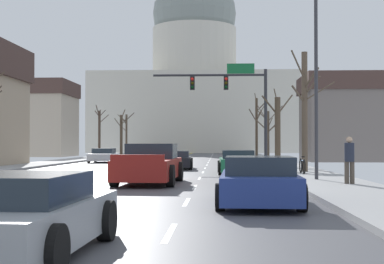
{
  "coord_description": "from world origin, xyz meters",
  "views": [
    {
      "loc": [
        4.35,
        -23.57,
        1.54
      ],
      "look_at": [
        2.0,
        26.71,
        2.57
      ],
      "focal_mm": 53.35,
      "sensor_mm": 36.0,
      "label": 1
    }
  ],
  "objects_px": {
    "street_lamp_right": "(308,61)",
    "sedan_oncoming_00": "(104,156)",
    "sedan_near_04": "(19,216)",
    "sedan_oncoming_02": "(169,152)",
    "sedan_near_00": "(176,160)",
    "sedan_oncoming_01": "(155,154)",
    "pedestrian_00": "(349,158)",
    "signal_gantry": "(234,93)",
    "sedan_near_01": "(238,163)",
    "bicycle_parked": "(302,166)",
    "pickup_truck_near_02": "(150,165)",
    "sedan_near_03": "(259,182)"
  },
  "relations": [
    {
      "from": "bicycle_parked",
      "to": "sedan_oncoming_02",
      "type": "bearing_deg",
      "value": 103.76
    },
    {
      "from": "sedan_near_03",
      "to": "sedan_oncoming_00",
      "type": "height_order",
      "value": "sedan_near_03"
    },
    {
      "from": "sedan_oncoming_00",
      "to": "sedan_oncoming_01",
      "type": "relative_size",
      "value": 1.09
    },
    {
      "from": "sedan_near_04",
      "to": "sedan_oncoming_02",
      "type": "relative_size",
      "value": 0.97
    },
    {
      "from": "signal_gantry",
      "to": "sedan_near_04",
      "type": "bearing_deg",
      "value": -96.83
    },
    {
      "from": "street_lamp_right",
      "to": "pedestrian_00",
      "type": "xyz_separation_m",
      "value": [
        1.05,
        -2.46,
        -3.76
      ]
    },
    {
      "from": "sedan_near_00",
      "to": "pedestrian_00",
      "type": "relative_size",
      "value": 2.77
    },
    {
      "from": "sedan_oncoming_01",
      "to": "sedan_oncoming_02",
      "type": "distance_m",
      "value": 12.6
    },
    {
      "from": "pickup_truck_near_02",
      "to": "bicycle_parked",
      "type": "distance_m",
      "value": 8.44
    },
    {
      "from": "street_lamp_right",
      "to": "sedan_near_00",
      "type": "height_order",
      "value": "street_lamp_right"
    },
    {
      "from": "pickup_truck_near_02",
      "to": "pedestrian_00",
      "type": "bearing_deg",
      "value": -13.68
    },
    {
      "from": "sedan_oncoming_02",
      "to": "sedan_near_01",
      "type": "bearing_deg",
      "value": -79.79
    },
    {
      "from": "sedan_near_04",
      "to": "pedestrian_00",
      "type": "height_order",
      "value": "pedestrian_00"
    },
    {
      "from": "pickup_truck_near_02",
      "to": "sedan_near_01",
      "type": "bearing_deg",
      "value": 63.56
    },
    {
      "from": "pickup_truck_near_02",
      "to": "sedan_near_03",
      "type": "xyz_separation_m",
      "value": [
        3.67,
        -7.6,
        -0.11
      ]
    },
    {
      "from": "sedan_near_00",
      "to": "bicycle_parked",
      "type": "relative_size",
      "value": 2.59
    },
    {
      "from": "sedan_near_03",
      "to": "sedan_near_04",
      "type": "height_order",
      "value": "sedan_near_03"
    },
    {
      "from": "sedan_oncoming_01",
      "to": "sedan_oncoming_02",
      "type": "height_order",
      "value": "sedan_oncoming_02"
    },
    {
      "from": "signal_gantry",
      "to": "pickup_truck_near_02",
      "type": "relative_size",
      "value": 1.46
    },
    {
      "from": "street_lamp_right",
      "to": "sedan_near_03",
      "type": "height_order",
      "value": "street_lamp_right"
    },
    {
      "from": "street_lamp_right",
      "to": "sedan_oncoming_02",
      "type": "distance_m",
      "value": 46.04
    },
    {
      "from": "pickup_truck_near_02",
      "to": "sedan_oncoming_02",
      "type": "bearing_deg",
      "value": 94.08
    },
    {
      "from": "bicycle_parked",
      "to": "pedestrian_00",
      "type": "bearing_deg",
      "value": -84.93
    },
    {
      "from": "sedan_oncoming_01",
      "to": "bicycle_parked",
      "type": "xyz_separation_m",
      "value": [
        10.13,
        -27.74,
        -0.07
      ]
    },
    {
      "from": "sedan_oncoming_02",
      "to": "bicycle_parked",
      "type": "distance_m",
      "value": 41.53
    },
    {
      "from": "sedan_oncoming_02",
      "to": "pedestrian_00",
      "type": "bearing_deg",
      "value": -77.5
    },
    {
      "from": "pedestrian_00",
      "to": "street_lamp_right",
      "type": "bearing_deg",
      "value": 113.03
    },
    {
      "from": "sedan_near_01",
      "to": "sedan_oncoming_01",
      "type": "relative_size",
      "value": 1.07
    },
    {
      "from": "sedan_oncoming_00",
      "to": "bicycle_parked",
      "type": "height_order",
      "value": "sedan_oncoming_00"
    },
    {
      "from": "sedan_near_00",
      "to": "pickup_truck_near_02",
      "type": "distance_m",
      "value": 12.81
    },
    {
      "from": "signal_gantry",
      "to": "sedan_near_04",
      "type": "height_order",
      "value": "signal_gantry"
    },
    {
      "from": "street_lamp_right",
      "to": "sedan_oncoming_00",
      "type": "height_order",
      "value": "street_lamp_right"
    },
    {
      "from": "signal_gantry",
      "to": "pickup_truck_near_02",
      "type": "xyz_separation_m",
      "value": [
        -3.73,
        -17.52,
        -4.38
      ]
    },
    {
      "from": "bicycle_parked",
      "to": "sedan_near_04",
      "type": "bearing_deg",
      "value": -108.98
    },
    {
      "from": "street_lamp_right",
      "to": "sedan_oncoming_02",
      "type": "xyz_separation_m",
      "value": [
        -9.45,
        44.86,
        -4.22
      ]
    },
    {
      "from": "sedan_near_04",
      "to": "street_lamp_right",
      "type": "bearing_deg",
      "value": 67.23
    },
    {
      "from": "bicycle_parked",
      "to": "street_lamp_right",
      "type": "bearing_deg",
      "value": -95.38
    },
    {
      "from": "sedan_near_01",
      "to": "pedestrian_00",
      "type": "distance_m",
      "value": 9.78
    },
    {
      "from": "street_lamp_right",
      "to": "bicycle_parked",
      "type": "relative_size",
      "value": 4.44
    },
    {
      "from": "sedan_near_01",
      "to": "sedan_oncoming_01",
      "type": "height_order",
      "value": "sedan_near_01"
    },
    {
      "from": "sedan_near_00",
      "to": "sedan_oncoming_01",
      "type": "xyz_separation_m",
      "value": [
        -3.56,
        20.16,
        0.03
      ]
    },
    {
      "from": "bicycle_parked",
      "to": "sedan_oncoming_00",
      "type": "bearing_deg",
      "value": 124.54
    },
    {
      "from": "sedan_near_01",
      "to": "sedan_oncoming_01",
      "type": "bearing_deg",
      "value": 105.55
    },
    {
      "from": "street_lamp_right",
      "to": "sedan_oncoming_00",
      "type": "relative_size",
      "value": 1.67
    },
    {
      "from": "sedan_near_03",
      "to": "sedan_near_04",
      "type": "distance_m",
      "value": 7.61
    },
    {
      "from": "pedestrian_00",
      "to": "sedan_near_01",
      "type": "bearing_deg",
      "value": 111.67
    },
    {
      "from": "pickup_truck_near_02",
      "to": "street_lamp_right",
      "type": "bearing_deg",
      "value": 6.44
    },
    {
      "from": "sedan_near_00",
      "to": "sedan_oncoming_00",
      "type": "xyz_separation_m",
      "value": [
        -6.89,
        11.97,
        0.02
      ]
    },
    {
      "from": "sedan_near_04",
      "to": "sedan_oncoming_01",
      "type": "relative_size",
      "value": 0.99
    },
    {
      "from": "sedan_near_01",
      "to": "sedan_oncoming_02",
      "type": "bearing_deg",
      "value": 100.21
    }
  ]
}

